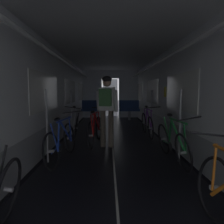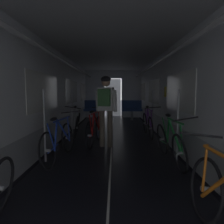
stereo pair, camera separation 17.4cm
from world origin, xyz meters
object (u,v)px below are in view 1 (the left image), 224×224
at_px(bicycle_silver, 76,123).
at_px(bench_seat_far_left, 92,108).
at_px(bicycle_green, 172,142).
at_px(bicycle_blue, 62,142).
at_px(bicycle_red_in_aisle, 95,130).
at_px(bicycle_purple, 147,124).
at_px(person_cyclist_aisle, 107,103).
at_px(bench_seat_far_right, 129,108).

bearing_deg(bicycle_silver, bench_seat_far_left, 87.00).
bearing_deg(bicycle_green, bicycle_silver, 132.55).
distance_m(bicycle_blue, bicycle_red_in_aisle, 1.39).
bearing_deg(bicycle_purple, person_cyclist_aisle, -134.72).
height_order(bench_seat_far_left, person_cyclist_aisle, person_cyclist_aisle).
bearing_deg(bicycle_red_in_aisle, bicycle_green, -40.71).
distance_m(bicycle_purple, bicycle_blue, 3.07).
relative_size(bicycle_silver, person_cyclist_aisle, 0.98).
bearing_deg(bench_seat_far_right, bench_seat_far_left, 180.00).
bearing_deg(bench_seat_far_right, bicycle_green, -87.74).
xyz_separation_m(bench_seat_far_left, person_cyclist_aisle, (0.76, -4.88, 0.50)).
distance_m(bicycle_purple, person_cyclist_aisle, 1.87).
bearing_deg(person_cyclist_aisle, bicycle_silver, 125.49).
bearing_deg(person_cyclist_aisle, bicycle_blue, -131.51).
bearing_deg(bench_seat_far_left, person_cyclist_aisle, -81.15).
bearing_deg(bench_seat_far_right, bicycle_silver, -119.19).
relative_size(bicycle_blue, bicycle_red_in_aisle, 1.01).
relative_size(bench_seat_far_left, bicycle_blue, 0.58).
bearing_deg(person_cyclist_aisle, bicycle_red_in_aisle, 138.80).
height_order(bench_seat_far_right, bicycle_red_in_aisle, bench_seat_far_right).
distance_m(bicycle_blue, person_cyclist_aisle, 1.50).
distance_m(bench_seat_far_right, person_cyclist_aisle, 5.02).
relative_size(bench_seat_far_left, bench_seat_far_right, 1.00).
xyz_separation_m(bicycle_silver, bicycle_purple, (2.17, -0.09, 0.00)).
bearing_deg(bicycle_purple, bicycle_red_in_aisle, -147.43).
height_order(bicycle_purple, bicycle_red_in_aisle, bicycle_purple).
bearing_deg(person_cyclist_aisle, bench_seat_far_left, 98.85).
relative_size(bicycle_purple, bicycle_green, 1.00).
height_order(bicycle_silver, bicycle_red_in_aisle, bicycle_silver).
bearing_deg(bicycle_silver, bicycle_blue, -88.39).
bearing_deg(person_cyclist_aisle, bicycle_green, -40.60).
bearing_deg(person_cyclist_aisle, bench_seat_far_right, 77.98).
height_order(bench_seat_far_left, bicycle_blue, same).
distance_m(bench_seat_far_right, bicycle_silver, 4.08).
relative_size(bench_seat_far_left, person_cyclist_aisle, 0.57).
relative_size(bicycle_blue, person_cyclist_aisle, 0.98).
height_order(person_cyclist_aisle, bicycle_red_in_aisle, person_cyclist_aisle).
bearing_deg(bicycle_purple, bench_seat_far_left, 118.57).
xyz_separation_m(bench_seat_far_left, bicycle_red_in_aisle, (0.46, -4.62, -0.18)).
bearing_deg(bench_seat_far_right, bicycle_blue, -108.10).
relative_size(bench_seat_far_right, bicycle_green, 0.58).
relative_size(bench_seat_far_left, bicycle_silver, 0.58).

